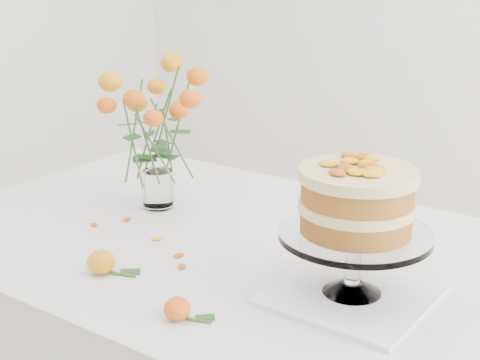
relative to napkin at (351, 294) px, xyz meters
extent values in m
cube|color=tan|center=(-0.36, 0.09, -0.03)|extent=(1.40, 0.90, 0.04)
cylinder|color=tan|center=(-0.98, 0.46, -0.41)|extent=(0.06, 0.06, 0.71)
cube|color=white|center=(-0.36, 0.09, -0.01)|extent=(1.42, 0.92, 0.01)
cube|color=white|center=(-0.36, 0.55, -0.11)|extent=(1.42, 0.01, 0.20)
cube|color=white|center=(-1.07, 0.09, -0.11)|extent=(0.01, 0.92, 0.20)
cube|color=white|center=(0.00, 0.00, 0.00)|extent=(0.29, 0.29, 0.01)
cylinder|color=white|center=(0.00, 0.00, 0.07)|extent=(0.03, 0.03, 0.09)
cylinder|color=white|center=(0.00, 0.00, 0.12)|extent=(0.28, 0.28, 0.01)
cylinder|color=#A37124|center=(0.00, 0.00, 0.15)|extent=(0.23, 0.23, 0.04)
cylinder|color=#FFE6A4|center=(0.00, 0.00, 0.18)|extent=(0.24, 0.24, 0.02)
cylinder|color=#A37124|center=(0.00, 0.00, 0.21)|extent=(0.23, 0.23, 0.04)
cylinder|color=#FFE6A4|center=(0.00, 0.00, 0.24)|extent=(0.24, 0.24, 0.02)
cylinder|color=white|center=(-0.62, 0.15, 0.00)|extent=(0.06, 0.06, 0.01)
cylinder|color=white|center=(-0.62, 0.15, 0.05)|extent=(0.08, 0.08, 0.09)
ellipsoid|color=orange|center=(-0.46, -0.20, 0.02)|extent=(0.06, 0.06, 0.05)
cylinder|color=#386127|center=(-0.42, -0.19, 0.00)|extent=(0.07, 0.03, 0.01)
ellipsoid|color=red|center=(-0.21, -0.25, 0.02)|extent=(0.05, 0.05, 0.04)
cylinder|color=#386127|center=(-0.18, -0.24, 0.00)|extent=(0.06, 0.02, 0.00)
ellipsoid|color=#FFB310|center=(-0.48, -0.01, 0.00)|extent=(0.03, 0.02, 0.00)
ellipsoid|color=#FFB310|center=(-0.38, -0.05, 0.00)|extent=(0.03, 0.02, 0.00)
ellipsoid|color=#FFB310|center=(-0.34, -0.09, 0.00)|extent=(0.03, 0.02, 0.00)
ellipsoid|color=#FFB310|center=(-0.62, 0.04, 0.00)|extent=(0.03, 0.02, 0.00)
ellipsoid|color=#FFB310|center=(-0.66, -0.03, 0.00)|extent=(0.03, 0.02, 0.00)
camera|label=1|loc=(0.47, -1.04, 0.59)|focal=50.00mm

